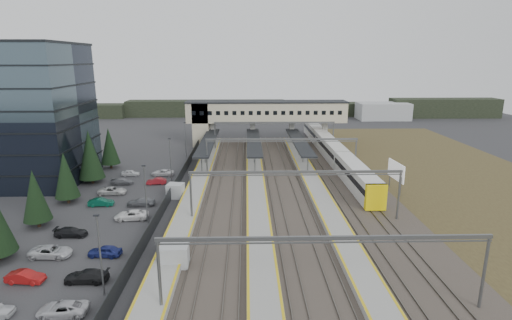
{
  "coord_description": "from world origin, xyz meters",
  "views": [
    {
      "loc": [
        5.5,
        -58.56,
        21.58
      ],
      "look_at": [
        7.12,
        10.33,
        4.0
      ],
      "focal_mm": 28.0,
      "sensor_mm": 36.0,
      "label": 1
    }
  ],
  "objects_px": {
    "relay_cabin_near": "(174,256)",
    "billboard": "(396,172)",
    "office_building": "(10,114)",
    "footbridge": "(255,114)",
    "relay_cabin_far": "(175,191)",
    "train": "(331,149)"
  },
  "relations": [
    {
      "from": "billboard",
      "to": "train",
      "type": "bearing_deg",
      "value": 105.75
    },
    {
      "from": "relay_cabin_near",
      "to": "relay_cabin_far",
      "type": "xyz_separation_m",
      "value": [
        -3.65,
        22.0,
        -0.11
      ]
    },
    {
      "from": "relay_cabin_far",
      "to": "train",
      "type": "bearing_deg",
      "value": 39.21
    },
    {
      "from": "relay_cabin_near",
      "to": "office_building",
      "type": "bearing_deg",
      "value": 136.53
    },
    {
      "from": "relay_cabin_near",
      "to": "billboard",
      "type": "distance_m",
      "value": 40.67
    },
    {
      "from": "relay_cabin_far",
      "to": "train",
      "type": "distance_m",
      "value": 38.62
    },
    {
      "from": "billboard",
      "to": "relay_cabin_far",
      "type": "bearing_deg",
      "value": -176.2
    },
    {
      "from": "relay_cabin_near",
      "to": "train",
      "type": "distance_m",
      "value": 53.33
    },
    {
      "from": "relay_cabin_far",
      "to": "billboard",
      "type": "xyz_separation_m",
      "value": [
        36.12,
        2.4,
        2.21
      ]
    },
    {
      "from": "relay_cabin_near",
      "to": "billboard",
      "type": "xyz_separation_m",
      "value": [
        32.47,
        24.4,
        2.1
      ]
    },
    {
      "from": "office_building",
      "to": "footbridge",
      "type": "xyz_separation_m",
      "value": [
        43.7,
        30.0,
        -4.26
      ]
    },
    {
      "from": "office_building",
      "to": "relay_cabin_far",
      "type": "bearing_deg",
      "value": -18.37
    },
    {
      "from": "office_building",
      "to": "footbridge",
      "type": "distance_m",
      "value": 53.18
    },
    {
      "from": "relay_cabin_near",
      "to": "train",
      "type": "height_order",
      "value": "train"
    },
    {
      "from": "office_building",
      "to": "relay_cabin_near",
      "type": "xyz_separation_m",
      "value": [
        33.74,
        -31.99,
        -10.94
      ]
    },
    {
      "from": "relay_cabin_far",
      "to": "footbridge",
      "type": "relative_size",
      "value": 0.07
    },
    {
      "from": "relay_cabin_far",
      "to": "footbridge",
      "type": "distance_m",
      "value": 42.78
    },
    {
      "from": "train",
      "to": "footbridge",
      "type": "bearing_deg",
      "value": 136.28
    },
    {
      "from": "relay_cabin_near",
      "to": "train",
      "type": "bearing_deg",
      "value": 60.49
    },
    {
      "from": "relay_cabin_near",
      "to": "relay_cabin_far",
      "type": "bearing_deg",
      "value": 99.42
    },
    {
      "from": "office_building",
      "to": "footbridge",
      "type": "height_order",
      "value": "office_building"
    },
    {
      "from": "office_building",
      "to": "train",
      "type": "xyz_separation_m",
      "value": [
        60.0,
        14.41,
        -10.01
      ]
    }
  ]
}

